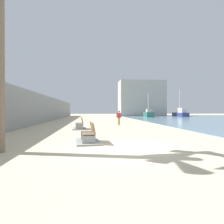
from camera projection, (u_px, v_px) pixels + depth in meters
name	position (u px, v px, depth m)	size (l,w,h in m)	color
ground_plane	(101.00, 122.00, 26.25)	(120.00, 120.00, 0.00)	beige
seawall	(41.00, 109.00, 25.47)	(0.80, 64.00, 3.46)	gray
bench_near	(88.00, 138.00, 9.85)	(1.28, 2.19, 0.98)	gray
bench_far	(80.00, 126.00, 16.85)	(1.25, 2.18, 0.98)	gray
person_walking	(119.00, 117.00, 21.19)	(0.52, 0.24, 1.53)	gold
boat_far_left	(181.00, 113.00, 50.79)	(2.33, 7.98, 6.69)	navy
boat_far_right	(149.00, 114.00, 46.45)	(2.22, 5.67, 5.45)	#337060
harbor_building	(141.00, 99.00, 55.30)	(12.00, 6.00, 9.39)	#ADAAA3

